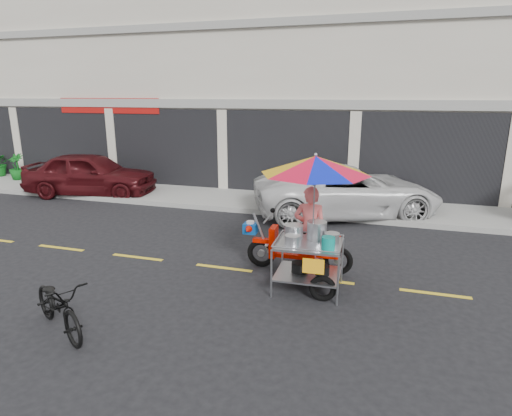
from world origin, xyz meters
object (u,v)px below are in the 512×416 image
(near_bicycle, at_px, (59,305))
(food_vendor_rig, at_px, (311,202))
(white_pickup, at_px, (347,190))
(maroon_sedan, at_px, (90,174))

(near_bicycle, xyz_separation_m, food_vendor_rig, (3.21, 2.81, 1.12))
(white_pickup, relative_size, food_vendor_rig, 2.14)
(white_pickup, height_order, near_bicycle, white_pickup)
(white_pickup, distance_m, near_bicycle, 8.39)
(maroon_sedan, distance_m, white_pickup, 8.70)
(food_vendor_rig, bearing_deg, white_pickup, 85.75)
(maroon_sedan, height_order, food_vendor_rig, food_vendor_rig)
(white_pickup, relative_size, near_bicycle, 3.24)
(white_pickup, bearing_deg, maroon_sedan, 66.97)
(maroon_sedan, bearing_deg, white_pickup, -100.01)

